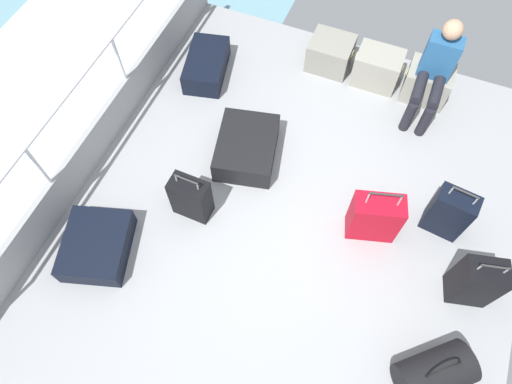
{
  "coord_description": "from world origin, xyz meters",
  "views": [
    {
      "loc": [
        0.42,
        -1.96,
        4.15
      ],
      "look_at": [
        -0.39,
        0.04,
        0.25
      ],
      "focal_mm": 32.14,
      "sensor_mm": 36.0,
      "label": 1
    }
  ],
  "objects_px": {
    "cargo_crate_0": "(330,53)",
    "suitcase_1": "(191,198)",
    "passenger_seated": "(435,70)",
    "suitcase_0": "(476,282)",
    "suitcase_4": "(97,246)",
    "suitcase_2": "(247,148)",
    "cargo_crate_1": "(377,68)",
    "suitcase_3": "(374,217)",
    "suitcase_6": "(206,65)",
    "cargo_crate_2": "(427,83)",
    "suitcase_5": "(449,213)",
    "duffel_bag": "(435,373)"
  },
  "relations": [
    {
      "from": "cargo_crate_1",
      "to": "suitcase_3",
      "type": "bearing_deg",
      "value": -76.39
    },
    {
      "from": "suitcase_3",
      "to": "suitcase_6",
      "type": "bearing_deg",
      "value": 151.52
    },
    {
      "from": "cargo_crate_0",
      "to": "cargo_crate_1",
      "type": "xyz_separation_m",
      "value": [
        0.58,
        -0.04,
        0.02
      ]
    },
    {
      "from": "suitcase_0",
      "to": "suitcase_4",
      "type": "bearing_deg",
      "value": -164.65
    },
    {
      "from": "cargo_crate_2",
      "to": "suitcase_3",
      "type": "xyz_separation_m",
      "value": [
        -0.12,
        -1.92,
        0.08
      ]
    },
    {
      "from": "suitcase_5",
      "to": "suitcase_6",
      "type": "xyz_separation_m",
      "value": [
        -2.99,
        0.97,
        -0.16
      ]
    },
    {
      "from": "suitcase_1",
      "to": "suitcase_6",
      "type": "bearing_deg",
      "value": 110.92
    },
    {
      "from": "cargo_crate_2",
      "to": "passenger_seated",
      "type": "xyz_separation_m",
      "value": [
        0.0,
        -0.18,
        0.38
      ]
    },
    {
      "from": "suitcase_6",
      "to": "duffel_bag",
      "type": "relative_size",
      "value": 1.21
    },
    {
      "from": "cargo_crate_0",
      "to": "suitcase_0",
      "type": "relative_size",
      "value": 0.77
    },
    {
      "from": "cargo_crate_1",
      "to": "suitcase_1",
      "type": "height_order",
      "value": "suitcase_1"
    },
    {
      "from": "cargo_crate_1",
      "to": "suitcase_3",
      "type": "relative_size",
      "value": 0.74
    },
    {
      "from": "suitcase_3",
      "to": "suitcase_5",
      "type": "height_order",
      "value": "suitcase_3"
    },
    {
      "from": "suitcase_3",
      "to": "duffel_bag",
      "type": "height_order",
      "value": "suitcase_3"
    },
    {
      "from": "cargo_crate_2",
      "to": "suitcase_4",
      "type": "height_order",
      "value": "cargo_crate_2"
    },
    {
      "from": "passenger_seated",
      "to": "suitcase_0",
      "type": "relative_size",
      "value": 1.61
    },
    {
      "from": "suitcase_2",
      "to": "suitcase_5",
      "type": "xyz_separation_m",
      "value": [
        2.09,
        -0.06,
        0.15
      ]
    },
    {
      "from": "suitcase_2",
      "to": "suitcase_3",
      "type": "distance_m",
      "value": 1.51
    },
    {
      "from": "suitcase_2",
      "to": "suitcase_4",
      "type": "height_order",
      "value": "suitcase_2"
    },
    {
      "from": "cargo_crate_2",
      "to": "suitcase_5",
      "type": "bearing_deg",
      "value": -72.2
    },
    {
      "from": "cargo_crate_2",
      "to": "suitcase_1",
      "type": "bearing_deg",
      "value": -127.4
    },
    {
      "from": "cargo_crate_0",
      "to": "suitcase_4",
      "type": "relative_size",
      "value": 0.63
    },
    {
      "from": "cargo_crate_2",
      "to": "suitcase_1",
      "type": "relative_size",
      "value": 0.86
    },
    {
      "from": "passenger_seated",
      "to": "suitcase_5",
      "type": "distance_m",
      "value": 1.55
    },
    {
      "from": "suitcase_0",
      "to": "suitcase_1",
      "type": "xyz_separation_m",
      "value": [
        -2.67,
        -0.17,
        -0.04
      ]
    },
    {
      "from": "cargo_crate_2",
      "to": "passenger_seated",
      "type": "height_order",
      "value": "passenger_seated"
    },
    {
      "from": "cargo_crate_1",
      "to": "passenger_seated",
      "type": "distance_m",
      "value": 0.72
    },
    {
      "from": "suitcase_6",
      "to": "suitcase_1",
      "type": "bearing_deg",
      "value": -69.08
    },
    {
      "from": "cargo_crate_1",
      "to": "passenger_seated",
      "type": "relative_size",
      "value": 0.5
    },
    {
      "from": "suitcase_1",
      "to": "suitcase_5",
      "type": "xyz_separation_m",
      "value": [
        2.33,
        0.76,
        0.04
      ]
    },
    {
      "from": "cargo_crate_1",
      "to": "suitcase_4",
      "type": "xyz_separation_m",
      "value": [
        -1.88,
        -3.11,
        -0.09
      ]
    },
    {
      "from": "suitcase_6",
      "to": "duffel_bag",
      "type": "height_order",
      "value": "duffel_bag"
    },
    {
      "from": "cargo_crate_2",
      "to": "duffel_bag",
      "type": "height_order",
      "value": "duffel_bag"
    },
    {
      "from": "cargo_crate_1",
      "to": "suitcase_1",
      "type": "distance_m",
      "value": 2.67
    },
    {
      "from": "suitcase_0",
      "to": "suitcase_2",
      "type": "bearing_deg",
      "value": 165.17
    },
    {
      "from": "suitcase_4",
      "to": "suitcase_0",
      "type": "bearing_deg",
      "value": 15.35
    },
    {
      "from": "suitcase_1",
      "to": "suitcase_5",
      "type": "distance_m",
      "value": 2.45
    },
    {
      "from": "suitcase_1",
      "to": "duffel_bag",
      "type": "xyz_separation_m",
      "value": [
        2.52,
        -0.67,
        -0.07
      ]
    },
    {
      "from": "cargo_crate_1",
      "to": "suitcase_4",
      "type": "bearing_deg",
      "value": -121.09
    },
    {
      "from": "cargo_crate_2",
      "to": "passenger_seated",
      "type": "bearing_deg",
      "value": -90.0
    },
    {
      "from": "cargo_crate_2",
      "to": "suitcase_1",
      "type": "xyz_separation_m",
      "value": [
        -1.81,
        -2.37,
        0.05
      ]
    },
    {
      "from": "suitcase_0",
      "to": "suitcase_3",
      "type": "height_order",
      "value": "suitcase_3"
    },
    {
      "from": "passenger_seated",
      "to": "suitcase_0",
      "type": "height_order",
      "value": "passenger_seated"
    },
    {
      "from": "suitcase_0",
      "to": "suitcase_6",
      "type": "relative_size",
      "value": 0.82
    },
    {
      "from": "suitcase_1",
      "to": "suitcase_0",
      "type": "bearing_deg",
      "value": 3.68
    },
    {
      "from": "suitcase_0",
      "to": "duffel_bag",
      "type": "distance_m",
      "value": 0.86
    },
    {
      "from": "cargo_crate_0",
      "to": "suitcase_1",
      "type": "relative_size",
      "value": 0.86
    },
    {
      "from": "cargo_crate_0",
      "to": "suitcase_2",
      "type": "distance_m",
      "value": 1.65
    },
    {
      "from": "suitcase_3",
      "to": "suitcase_4",
      "type": "xyz_separation_m",
      "value": [
        -2.34,
        -1.19,
        -0.17
      ]
    },
    {
      "from": "suitcase_0",
      "to": "suitcase_4",
      "type": "relative_size",
      "value": 0.82
    }
  ]
}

